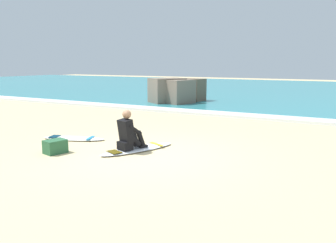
{
  "coord_description": "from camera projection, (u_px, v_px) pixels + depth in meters",
  "views": [
    {
      "loc": [
        4.27,
        -6.53,
        2.12
      ],
      "look_at": [
        -0.18,
        1.57,
        0.55
      ],
      "focal_mm": 37.39,
      "sensor_mm": 36.0,
      "label": 1
    }
  ],
  "objects": [
    {
      "name": "beach_bag",
      "position": [
        55.0,
        147.0,
        8.23
      ],
      "size": [
        0.46,
        0.55,
        0.32
      ],
      "primitive_type": "cube",
      "rotation": [
        0.0,
        0.0,
        -0.24
      ],
      "color": "#285B38",
      "rests_on": "ground"
    },
    {
      "name": "ground_plane",
      "position": [
        142.0,
        156.0,
        8.02
      ],
      "size": [
        80.0,
        80.0,
        0.0
      ],
      "primitive_type": "plane",
      "color": "#CCB584"
    },
    {
      "name": "surfboard_main",
      "position": [
        138.0,
        149.0,
        8.51
      ],
      "size": [
        1.25,
        2.09,
        0.08
      ],
      "color": "silver",
      "rests_on": "ground"
    },
    {
      "name": "surfer_seated",
      "position": [
        129.0,
        134.0,
        8.3
      ],
      "size": [
        0.53,
        0.77,
        0.95
      ],
      "color": "black",
      "rests_on": "surfboard_main"
    },
    {
      "name": "surfboard_spare_near",
      "position": [
        74.0,
        138.0,
        9.7
      ],
      "size": [
        1.85,
        1.07,
        0.08
      ],
      "color": "white",
      "rests_on": "ground"
    },
    {
      "name": "rock_outcrop_distant",
      "position": [
        174.0,
        92.0,
        18.09
      ],
      "size": [
        2.71,
        3.0,
        1.32
      ],
      "color": "#756656",
      "rests_on": "ground"
    },
    {
      "name": "breaking_foam",
      "position": [
        235.0,
        115.0,
        13.83
      ],
      "size": [
        80.0,
        0.9,
        0.11
      ],
      "primitive_type": "cube",
      "color": "white",
      "rests_on": "ground"
    },
    {
      "name": "sea",
      "position": [
        293.0,
        91.0,
        25.67
      ],
      "size": [
        80.0,
        28.0,
        0.1
      ],
      "primitive_type": "cube",
      "color": "teal",
      "rests_on": "ground"
    }
  ]
}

